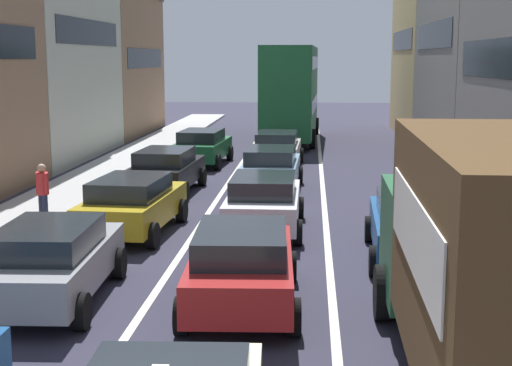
# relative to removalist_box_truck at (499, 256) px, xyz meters

# --- Properties ---
(sidewalk_left) EXTENTS (2.60, 64.00, 0.14)m
(sidewalk_left) POSITION_rel_removalist_box_truck_xyz_m (-10.40, 15.50, -1.90)
(sidewalk_left) COLOR #AAAAAA
(sidewalk_left) RESTS_ON ground
(lane_stripe_left) EXTENTS (0.16, 60.00, 0.01)m
(lane_stripe_left) POSITION_rel_removalist_box_truck_xyz_m (-5.40, 15.50, -1.97)
(lane_stripe_left) COLOR silver
(lane_stripe_left) RESTS_ON ground
(lane_stripe_right) EXTENTS (0.16, 60.00, 0.01)m
(lane_stripe_right) POSITION_rel_removalist_box_truck_xyz_m (-2.00, 15.50, -1.97)
(lane_stripe_right) COLOR silver
(lane_stripe_right) RESTS_ON ground
(removalist_box_truck) EXTENTS (2.80, 7.74, 3.58)m
(removalist_box_truck) POSITION_rel_removalist_box_truck_xyz_m (0.00, 0.00, 0.00)
(removalist_box_truck) COLOR #1E5933
(removalist_box_truck) RESTS_ON ground
(sedan_centre_lane_second) EXTENTS (2.22, 4.38, 1.49)m
(sedan_centre_lane_second) POSITION_rel_removalist_box_truck_xyz_m (-3.65, 3.45, -1.18)
(sedan_centre_lane_second) COLOR #A51E1E
(sedan_centre_lane_second) RESTS_ON ground
(wagon_left_lane_second) EXTENTS (2.21, 4.37, 1.49)m
(wagon_left_lane_second) POSITION_rel_removalist_box_truck_xyz_m (-7.19, 3.45, -1.18)
(wagon_left_lane_second) COLOR gray
(wagon_left_lane_second) RESTS_ON ground
(hatchback_centre_lane_third) EXTENTS (2.06, 4.30, 1.49)m
(hatchback_centre_lane_third) POSITION_rel_removalist_box_truck_xyz_m (-3.64, 9.38, -1.18)
(hatchback_centre_lane_third) COLOR silver
(hatchback_centre_lane_third) RESTS_ON ground
(sedan_left_lane_third) EXTENTS (2.29, 4.41, 1.49)m
(sedan_left_lane_third) POSITION_rel_removalist_box_truck_xyz_m (-6.97, 8.85, -1.18)
(sedan_left_lane_third) COLOR #B29319
(sedan_left_lane_third) RESTS_ON ground
(coupe_centre_lane_fourth) EXTENTS (2.14, 4.34, 1.49)m
(coupe_centre_lane_fourth) POSITION_rel_removalist_box_truck_xyz_m (-3.77, 15.26, -1.18)
(coupe_centre_lane_fourth) COLOR #759EB7
(coupe_centre_lane_fourth) RESTS_ON ground
(sedan_left_lane_fourth) EXTENTS (2.23, 4.38, 1.49)m
(sedan_left_lane_fourth) POSITION_rel_removalist_box_truck_xyz_m (-7.24, 14.65, -1.18)
(sedan_left_lane_fourth) COLOR black
(sedan_left_lane_fourth) RESTS_ON ground
(sedan_centre_lane_fifth) EXTENTS (2.14, 4.34, 1.49)m
(sedan_centre_lane_fifth) POSITION_rel_removalist_box_truck_xyz_m (-3.81, 20.66, -1.18)
(sedan_centre_lane_fifth) COLOR beige
(sedan_centre_lane_fifth) RESTS_ON ground
(sedan_left_lane_fifth) EXTENTS (2.29, 4.41, 1.49)m
(sedan_left_lane_fifth) POSITION_rel_removalist_box_truck_xyz_m (-7.00, 21.25, -1.18)
(sedan_left_lane_fifth) COLOR #19592D
(sedan_left_lane_fifth) RESTS_ON ground
(sedan_right_lane_behind_truck) EXTENTS (2.21, 4.37, 1.49)m
(sedan_right_lane_behind_truck) POSITION_rel_removalist_box_truck_xyz_m (-0.11, 6.93, -1.18)
(sedan_right_lane_behind_truck) COLOR #194C8C
(sedan_right_lane_behind_truck) RESTS_ON ground
(bus_mid_queue_primary) EXTENTS (3.06, 10.58, 5.06)m
(bus_mid_queue_primary) POSITION_rel_removalist_box_truck_xyz_m (-3.50, 30.30, 0.86)
(bus_mid_queue_primary) COLOR #1E6033
(bus_mid_queue_primary) RESTS_ON ground
(pedestrian_mid_sidewalk) EXTENTS (0.43, 0.39, 1.66)m
(pedestrian_mid_sidewalk) POSITION_rel_removalist_box_truck_xyz_m (-9.68, 9.79, -1.03)
(pedestrian_mid_sidewalk) COLOR #262D47
(pedestrian_mid_sidewalk) RESTS_ON ground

